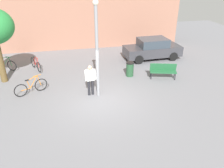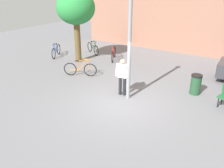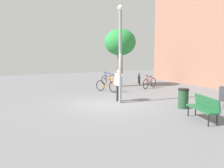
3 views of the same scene
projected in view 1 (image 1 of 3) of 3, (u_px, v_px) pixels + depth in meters
ground_plane at (101, 100)px, 11.46m from camera, size 36.00×36.00×0.00m
lamppost at (97, 46)px, 10.76m from camera, size 0.28×0.28×4.84m
person_by_lamppost at (90, 78)px, 11.57m from camera, size 0.62×0.36×1.67m
park_bench at (163, 70)px, 13.64m from camera, size 1.67×0.89×0.92m
bicycle_green at (5, 64)px, 14.89m from camera, size 1.62×0.90×0.97m
bicycle_orange at (31, 87)px, 11.95m from camera, size 1.65×0.84×0.97m
bicycle_red at (36, 64)px, 14.90m from camera, size 0.81×1.66×0.97m
parked_car_charcoal at (152, 49)px, 16.68m from camera, size 4.26×1.95×1.55m
trash_bin at (130, 69)px, 13.97m from camera, size 0.49×0.49×0.92m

